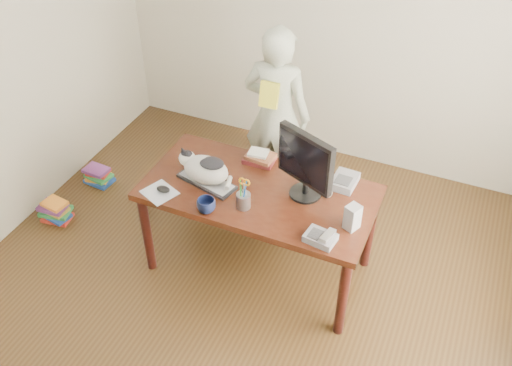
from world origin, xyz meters
The scene contains 18 objects.
room centered at (0.00, 0.00, 1.35)m, with size 4.50×4.50×4.50m.
desk centered at (0.00, 0.68, 0.60)m, with size 1.60×0.80×0.75m.
keyboard centered at (-0.36, 0.53, 0.76)m, with size 0.46×0.26×0.03m.
cat centered at (-0.38, 0.53, 0.87)m, with size 0.42×0.27×0.24m.
monitor centered at (0.30, 0.67, 1.03)m, with size 0.42×0.28×0.50m.
pen_cup centered at (-0.02, 0.40, 0.82)m, with size 0.10×0.10×0.25m.
mousepad centered at (-0.61, 0.30, 0.75)m, with size 0.27×0.26×0.00m.
mouse centered at (-0.59, 0.32, 0.77)m, with size 0.11×0.09×0.04m.
coffee_mug centered at (-0.23, 0.27, 0.80)m, with size 0.12×0.12×0.10m, color black.
phone centered at (0.54, 0.30, 0.78)m, with size 0.21×0.17×0.09m.
speaker centered at (0.68, 0.49, 0.84)m, with size 0.11×0.11×0.18m.
baseball centered at (0.45, 0.72, 0.78)m, with size 0.07×0.07×0.07m.
book_stack centered at (-0.12, 0.90, 0.79)m, with size 0.23×0.17×0.08m.
calculator centered at (0.52, 0.89, 0.78)m, with size 0.17×0.22×0.06m.
person centered at (-0.23, 1.50, 0.77)m, with size 0.56×0.37×1.54m, color white.
held_book centered at (-0.23, 1.33, 1.05)m, with size 0.15×0.09×0.20m.
book_pile_a centered at (-1.75, 0.40, 0.09)m, with size 0.27×0.22×0.18m.
book_pile_b centered at (-1.72, 0.95, 0.07)m, with size 0.26×0.20×0.15m.
Camera 1 is at (1.18, -2.15, 3.26)m, focal length 40.00 mm.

